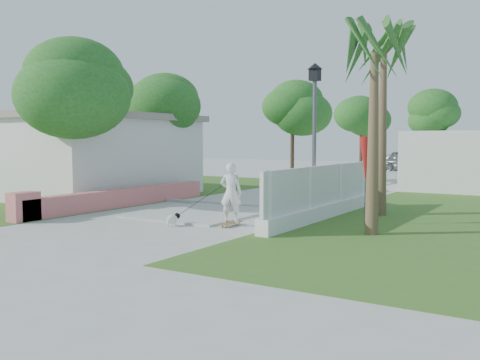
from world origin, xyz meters
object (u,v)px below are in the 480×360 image
Objects in this scene: skateboarder at (211,198)px; dog at (173,219)px; patio_umbrella at (366,160)px; bollard at (297,182)px; street_lamp at (314,133)px; parked_car at (409,161)px.

dog is (-0.78, -0.59, -0.54)m from skateboarder.
dog is at bearing -145.96° from patio_umbrella.
bollard is at bearing 129.91° from patio_umbrella.
patio_umbrella is 5.21m from dog.
skateboarder is at bearing 48.91° from dog.
dog is at bearing -86.79° from bollard.
skateboarder is at bearing -146.68° from patio_umbrella.
street_lamp is 4.07× the size of bollard.
parked_car reaches higher than dog.
patio_umbrella is at bearing -50.09° from bollard.
skateboarder is at bearing -80.78° from bollard.
skateboarder reaches higher than dog.
skateboarder is 26.99m from parked_car.
patio_umbrella reaches higher than skateboarder.
street_lamp reaches higher than bollard.
street_lamp is at bearing 152.24° from patio_umbrella.
patio_umbrella reaches higher than dog.
street_lamp is at bearing -131.88° from skateboarder.
patio_umbrella is 0.51× the size of parked_car.
bollard reaches higher than dog.
parked_car is (-3.29, 23.73, -1.66)m from street_lamp.
street_lamp is 5.56m from bollard.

